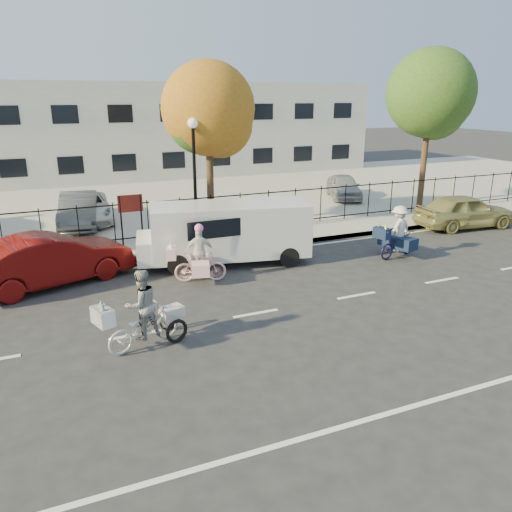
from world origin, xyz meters
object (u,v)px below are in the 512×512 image
lamppost (194,158)px  gold_sedan (465,211)px  white_van (227,231)px  lot_car_b (86,207)px  lot_car_c (79,210)px  red_sedan (51,260)px  unicorn_bike (199,261)px  zebra_trike (143,318)px  bull_bike (398,237)px  lot_car_d (344,186)px

lamppost → gold_sedan: lamppost is taller
white_van → gold_sedan: (10.50, 0.44, -0.37)m
lot_car_b → lot_car_c: lot_car_c is taller
red_sedan → lot_car_c: 6.25m
lot_car_c → unicorn_bike: bearing=-62.6°
zebra_trike → unicorn_bike: bearing=-52.9°
gold_sedan → lot_car_b: (-14.26, 6.61, 0.05)m
unicorn_bike → bull_bike: 6.82m
gold_sedan → lot_car_b: size_ratio=0.95×
zebra_trike → lot_car_b: zebra_trike is taller
lot_car_d → lamppost: bearing=-133.2°
lamppost → unicorn_bike: 4.88m
lamppost → white_van: (0.22, -2.74, -2.04)m
white_van → lot_car_c: (-4.08, 6.26, -0.25)m
zebra_trike → lot_car_b: 11.72m
white_van → gold_sedan: size_ratio=1.40×
white_van → lot_car_b: (-3.75, 7.04, -0.32)m
zebra_trike → bull_bike: zebra_trike is taller
lamppost → zebra_trike: (-3.40, -7.41, -2.43)m
red_sedan → lot_car_d: red_sedan is taller
lot_car_b → bull_bike: bearing=-42.6°
zebra_trike → lot_car_d: bearing=-65.7°
lamppost → gold_sedan: (10.72, -2.30, -2.41)m
lamppost → red_sedan: size_ratio=0.96×
zebra_trike → gold_sedan: (14.12, 5.11, 0.02)m
unicorn_bike → lot_car_d: bearing=-35.1°
red_sedan → lot_car_c: bearing=-30.3°
lot_car_c → lot_car_d: lot_car_c is taller
zebra_trike → unicorn_bike: (2.27, 3.35, -0.04)m
zebra_trike → lot_car_c: 10.94m
white_van → lot_car_c: size_ratio=1.42×
white_van → lot_car_c: white_van is taller
white_van → red_sedan: 5.31m
zebra_trike → gold_sedan: 15.01m
unicorn_bike → bull_bike: bearing=-77.3°
bull_bike → lot_car_c: 12.41m
gold_sedan → lot_car_c: lot_car_c is taller
bull_bike → lot_car_b: 12.69m
lot_car_d → unicorn_bike: bearing=-119.2°
lot_car_b → lot_car_d: bearing=0.7°
gold_sedan → lot_car_c: size_ratio=1.02×
bull_bike → red_sedan: (-10.76, 1.80, 0.04)m
zebra_trike → unicorn_bike: 4.04m
unicorn_bike → gold_sedan: size_ratio=0.43×
unicorn_bike → bull_bike: (6.81, -0.35, 0.06)m
lamppost → bull_bike: size_ratio=2.22×
unicorn_bike → lot_car_b: 8.71m
lamppost → red_sedan: 6.18m
lot_car_c → lot_car_d: bearing=11.0°
lamppost → bull_bike: 7.59m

